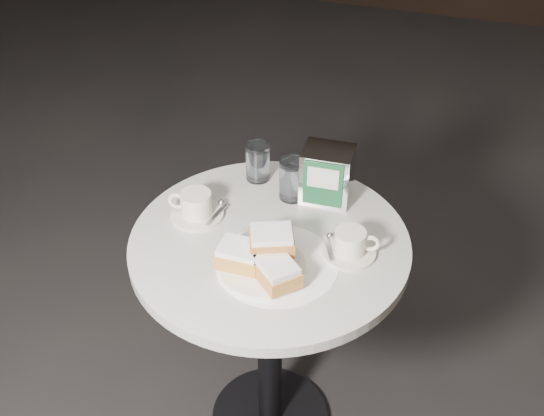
{
  "coord_description": "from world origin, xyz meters",
  "views": [
    {
      "loc": [
        0.41,
        -1.22,
        1.84
      ],
      "look_at": [
        0.0,
        0.02,
        0.83
      ],
      "focal_mm": 45.0,
      "sensor_mm": 36.0,
      "label": 1
    }
  ],
  "objects_px": {
    "beignet_plate": "(263,260)",
    "water_glass_left": "(258,162)",
    "cafe_table": "(270,296)",
    "coffee_cup_left": "(196,206)",
    "water_glass_right": "(292,180)",
    "napkin_dispenser": "(327,175)",
    "coffee_cup_right": "(350,245)"
  },
  "relations": [
    {
      "from": "coffee_cup_left",
      "to": "water_glass_left",
      "type": "xyz_separation_m",
      "value": [
        0.1,
        0.21,
        0.02
      ]
    },
    {
      "from": "coffee_cup_left",
      "to": "water_glass_left",
      "type": "bearing_deg",
      "value": 59.15
    },
    {
      "from": "beignet_plate",
      "to": "coffee_cup_left",
      "type": "distance_m",
      "value": 0.27
    },
    {
      "from": "cafe_table",
      "to": "beignet_plate",
      "type": "height_order",
      "value": "beignet_plate"
    },
    {
      "from": "coffee_cup_right",
      "to": "napkin_dispenser",
      "type": "xyz_separation_m",
      "value": [
        -0.11,
        0.2,
        0.05
      ]
    },
    {
      "from": "beignet_plate",
      "to": "water_glass_left",
      "type": "distance_m",
      "value": 0.38
    },
    {
      "from": "coffee_cup_left",
      "to": "water_glass_right",
      "type": "distance_m",
      "value": 0.26
    },
    {
      "from": "coffee_cup_right",
      "to": "water_glass_left",
      "type": "distance_m",
      "value": 0.39
    },
    {
      "from": "napkin_dispenser",
      "to": "cafe_table",
      "type": "bearing_deg",
      "value": -115.35
    },
    {
      "from": "beignet_plate",
      "to": "cafe_table",
      "type": "bearing_deg",
      "value": 100.31
    },
    {
      "from": "coffee_cup_right",
      "to": "coffee_cup_left",
      "type": "bearing_deg",
      "value": 166.46
    },
    {
      "from": "water_glass_left",
      "to": "coffee_cup_right",
      "type": "bearing_deg",
      "value": -36.52
    },
    {
      "from": "cafe_table",
      "to": "coffee_cup_left",
      "type": "bearing_deg",
      "value": 171.1
    },
    {
      "from": "beignet_plate",
      "to": "napkin_dispenser",
      "type": "distance_m",
      "value": 0.33
    },
    {
      "from": "water_glass_left",
      "to": "napkin_dispenser",
      "type": "height_order",
      "value": "napkin_dispenser"
    },
    {
      "from": "water_glass_right",
      "to": "coffee_cup_left",
      "type": "bearing_deg",
      "value": -143.42
    },
    {
      "from": "beignet_plate",
      "to": "napkin_dispenser",
      "type": "height_order",
      "value": "napkin_dispenser"
    },
    {
      "from": "coffee_cup_right",
      "to": "napkin_dispenser",
      "type": "bearing_deg",
      "value": 108.54
    },
    {
      "from": "cafe_table",
      "to": "coffee_cup_right",
      "type": "height_order",
      "value": "coffee_cup_right"
    },
    {
      "from": "beignet_plate",
      "to": "coffee_cup_right",
      "type": "relative_size",
      "value": 1.7
    },
    {
      "from": "beignet_plate",
      "to": "water_glass_left",
      "type": "bearing_deg",
      "value": 110.66
    },
    {
      "from": "cafe_table",
      "to": "coffee_cup_right",
      "type": "relative_size",
      "value": 4.91
    },
    {
      "from": "cafe_table",
      "to": "coffee_cup_left",
      "type": "distance_m",
      "value": 0.31
    },
    {
      "from": "water_glass_right",
      "to": "napkin_dispenser",
      "type": "height_order",
      "value": "napkin_dispenser"
    },
    {
      "from": "water_glass_right",
      "to": "water_glass_left",
      "type": "bearing_deg",
      "value": 155.15
    },
    {
      "from": "water_glass_left",
      "to": "water_glass_right",
      "type": "distance_m",
      "value": 0.13
    },
    {
      "from": "water_glass_right",
      "to": "coffee_cup_right",
      "type": "bearing_deg",
      "value": -42.02
    },
    {
      "from": "beignet_plate",
      "to": "coffee_cup_right",
      "type": "distance_m",
      "value": 0.22
    },
    {
      "from": "cafe_table",
      "to": "coffee_cup_left",
      "type": "height_order",
      "value": "coffee_cup_left"
    },
    {
      "from": "water_glass_left",
      "to": "beignet_plate",
      "type": "bearing_deg",
      "value": -69.34
    },
    {
      "from": "coffee_cup_right",
      "to": "water_glass_left",
      "type": "relative_size",
      "value": 1.4
    },
    {
      "from": "cafe_table",
      "to": "napkin_dispenser",
      "type": "xyz_separation_m",
      "value": [
        0.09,
        0.21,
        0.27
      ]
    }
  ]
}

